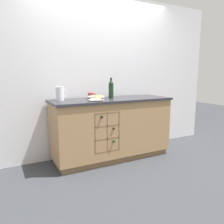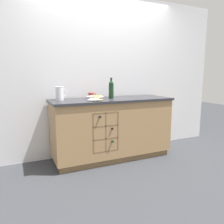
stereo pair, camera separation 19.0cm
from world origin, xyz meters
name	(u,v)px [view 1 (the left image)]	position (x,y,z in m)	size (l,w,h in m)	color
ground_plane	(112,157)	(0.00, 0.00, 0.00)	(14.00, 14.00, 0.00)	#383A3F
back_wall	(102,76)	(0.00, 0.37, 1.27)	(4.40, 0.06, 2.55)	white
kitchen_island	(112,128)	(0.00, 0.00, 0.47)	(1.84, 0.65, 0.93)	brown
fruit_bowl	(96,98)	(-0.31, -0.12, 0.97)	(0.24, 0.24, 0.08)	silver
white_pitcher	(60,93)	(-0.76, 0.11, 1.03)	(0.17, 0.11, 0.19)	white
ceramic_mug	(91,95)	(-0.27, 0.18, 0.98)	(0.13, 0.09, 0.09)	#B7473D
standing_wine_bottle	(111,89)	(0.01, 0.04, 1.07)	(0.08, 0.08, 0.31)	#19381E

